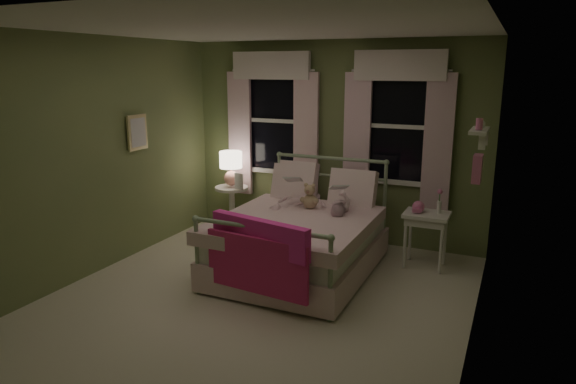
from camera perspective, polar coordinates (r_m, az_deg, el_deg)
The scene contains 18 objects.
room_shell at distance 4.88m, azimuth -3.26°, elevation 2.35°, with size 4.20×4.20×4.20m.
bed at distance 5.79m, azimuth 1.33°, elevation -5.28°, with size 1.58×2.04×1.18m.
pink_throw at distance 4.84m, azimuth -3.34°, elevation -6.23°, with size 1.10×0.32×0.71m.
child_left at distance 6.11m, azimuth 0.59°, elevation 1.65°, with size 0.30×0.20×0.82m, color #F7D1DD.
child_right at distance 5.92m, azimuth 5.56°, elevation 1.07°, with size 0.39×0.30×0.80m, color #F7D1DD.
book_left at distance 5.89m, azimuth -0.39°, elevation 1.00°, with size 0.20×0.27×0.03m, color beige.
book_right at distance 5.70m, azimuth 4.73°, elevation 0.07°, with size 0.20×0.27×0.02m, color beige.
teddy_bear at distance 5.91m, azimuth 2.45°, elevation -0.68°, with size 0.23×0.18×0.30m.
nightstand_left at distance 7.19m, azimuth -6.25°, elevation -1.21°, with size 0.46×0.46×0.65m.
table_lamp at distance 7.07m, azimuth -6.37°, elevation 2.99°, with size 0.31×0.31×0.47m.
book_nightstand at distance 7.01m, azimuth -5.93°, elevation 0.44°, with size 0.16×0.22×0.02m, color beige.
nightstand_right at distance 6.06m, azimuth 15.13°, elevation -3.16°, with size 0.50×0.40×0.64m.
pink_toy at distance 6.03m, azimuth 14.28°, elevation -1.63°, with size 0.14×0.20×0.14m.
bud_vase at distance 6.03m, azimuth 16.47°, elevation -0.98°, with size 0.06×0.06×0.28m.
window_left at distance 7.01m, azimuth -1.76°, elevation 8.49°, with size 1.34×0.13×1.96m.
window_right at distance 6.45m, azimuth 12.07°, elevation 7.74°, with size 1.34×0.13×1.96m.
wall_shelf at distance 5.00m, azimuth 20.43°, elevation 4.40°, with size 0.15×0.50×0.60m.
framed_picture at distance 6.43m, azimuth -16.39°, elevation 6.38°, with size 0.03×0.32×0.42m.
Camera 1 is at (2.22, -4.24, 2.26)m, focal length 32.00 mm.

